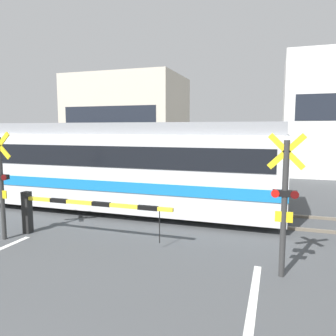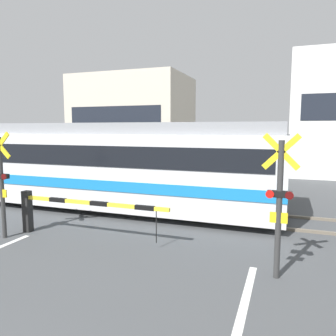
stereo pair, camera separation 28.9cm
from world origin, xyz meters
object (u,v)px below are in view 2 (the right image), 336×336
at_px(crossing_barrier_far, 248,180).
at_px(crossing_signal_right, 279,200).
at_px(commuter_train, 63,161).
at_px(crossing_barrier_near, 61,207).
at_px(crossing_signal_left, 1,180).
at_px(pedestrian, 234,164).

xyz_separation_m(crossing_barrier_far, crossing_signal_right, (1.33, -7.07, 0.73)).
bearing_deg(commuter_train, crossing_barrier_near, -53.11).
relative_size(crossing_signal_left, pedestrian, 1.57).
distance_m(crossing_signal_left, pedestrian, 11.26).
xyz_separation_m(crossing_signal_left, crossing_signal_right, (6.71, 0.00, 0.00)).
bearing_deg(crossing_barrier_far, crossing_signal_right, -79.38).
xyz_separation_m(crossing_barrier_near, pedestrian, (3.00, 9.77, 0.24)).
bearing_deg(pedestrian, crossing_barrier_far, -72.17).
xyz_separation_m(crossing_barrier_far, pedestrian, (-1.06, 3.31, 0.24)).
distance_m(crossing_barrier_near, crossing_barrier_far, 7.63).
height_order(crossing_barrier_near, pedestrian, pedestrian).
bearing_deg(commuter_train, crossing_signal_left, -73.87).
bearing_deg(crossing_signal_left, commuter_train, 106.13).
height_order(commuter_train, crossing_barrier_near, commuter_train).
height_order(crossing_barrier_near, crossing_signal_left, crossing_signal_left).
relative_size(crossing_barrier_near, crossing_signal_right, 1.55).
bearing_deg(crossing_barrier_far, pedestrian, 107.83).
bearing_deg(commuter_train, pedestrian, 50.08).
xyz_separation_m(commuter_train, crossing_barrier_near, (2.45, -3.26, -0.84)).
relative_size(crossing_barrier_far, crossing_signal_left, 1.55).
distance_m(crossing_barrier_far, crossing_signal_right, 7.23).
bearing_deg(commuter_train, crossing_barrier_far, 26.17).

